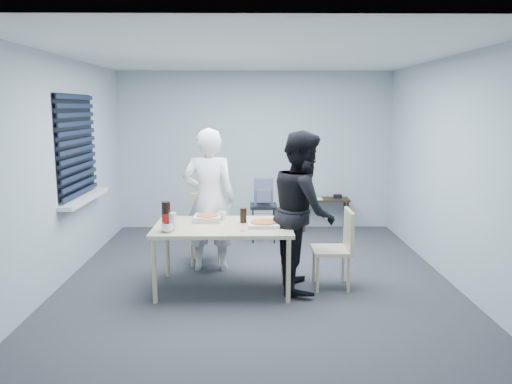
{
  "coord_description": "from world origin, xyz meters",
  "views": [
    {
      "loc": [
        -0.08,
        -5.79,
        2.02
      ],
      "look_at": [
        -0.01,
        0.1,
        1.01
      ],
      "focal_mm": 35.0,
      "sensor_mm": 36.0,
      "label": 1
    }
  ],
  "objects_px": {
    "person_black": "(303,211)",
    "mug_a": "(167,228)",
    "chair_far": "(207,223)",
    "chair_right": "(339,243)",
    "soda_bottle": "(166,217)",
    "side_table": "(325,203)",
    "mug_b": "(223,215)",
    "dining_table": "(223,230)",
    "person_white": "(209,200)",
    "stool": "(263,212)",
    "backpack": "(264,192)"
  },
  "relations": [
    {
      "from": "person_white",
      "to": "soda_bottle",
      "type": "relative_size",
      "value": 5.77
    },
    {
      "from": "stool",
      "to": "person_white",
      "type": "bearing_deg",
      "value": -117.54
    },
    {
      "from": "side_table",
      "to": "stool",
      "type": "xyz_separation_m",
      "value": [
        -1.03,
        -0.67,
        0.0
      ]
    },
    {
      "from": "mug_b",
      "to": "chair_right",
      "type": "bearing_deg",
      "value": -11.01
    },
    {
      "from": "backpack",
      "to": "person_black",
      "type": "bearing_deg",
      "value": -58.77
    },
    {
      "from": "stool",
      "to": "mug_a",
      "type": "height_order",
      "value": "mug_a"
    },
    {
      "from": "soda_bottle",
      "to": "mug_b",
      "type": "bearing_deg",
      "value": 42.85
    },
    {
      "from": "backpack",
      "to": "dining_table",
      "type": "bearing_deg",
      "value": -83.48
    },
    {
      "from": "person_white",
      "to": "backpack",
      "type": "xyz_separation_m",
      "value": [
        0.71,
        1.34,
        -0.13
      ]
    },
    {
      "from": "chair_far",
      "to": "stool",
      "type": "distance_m",
      "value": 1.26
    },
    {
      "from": "stool",
      "to": "backpack",
      "type": "height_order",
      "value": "backpack"
    },
    {
      "from": "person_black",
      "to": "soda_bottle",
      "type": "distance_m",
      "value": 1.49
    },
    {
      "from": "chair_right",
      "to": "mug_a",
      "type": "bearing_deg",
      "value": -169.56
    },
    {
      "from": "stool",
      "to": "mug_a",
      "type": "bearing_deg",
      "value": -114.37
    },
    {
      "from": "person_white",
      "to": "mug_a",
      "type": "relative_size",
      "value": 14.39
    },
    {
      "from": "person_black",
      "to": "dining_table",
      "type": "bearing_deg",
      "value": 92.19
    },
    {
      "from": "person_black",
      "to": "soda_bottle",
      "type": "xyz_separation_m",
      "value": [
        -1.47,
        -0.27,
        -0.0
      ]
    },
    {
      "from": "chair_right",
      "to": "mug_b",
      "type": "xyz_separation_m",
      "value": [
        -1.31,
        0.26,
        0.27
      ]
    },
    {
      "from": "soda_bottle",
      "to": "stool",
      "type": "bearing_deg",
      "value": 64.51
    },
    {
      "from": "person_white",
      "to": "mug_a",
      "type": "distance_m",
      "value": 1.06
    },
    {
      "from": "person_black",
      "to": "mug_a",
      "type": "relative_size",
      "value": 14.39
    },
    {
      "from": "chair_right",
      "to": "side_table",
      "type": "xyz_separation_m",
      "value": [
        0.24,
        2.68,
        -0.06
      ]
    },
    {
      "from": "chair_right",
      "to": "mug_a",
      "type": "height_order",
      "value": "chair_right"
    },
    {
      "from": "side_table",
      "to": "mug_b",
      "type": "bearing_deg",
      "value": -122.63
    },
    {
      "from": "person_white",
      "to": "stool",
      "type": "bearing_deg",
      "value": -117.54
    },
    {
      "from": "mug_a",
      "to": "stool",
      "type": "bearing_deg",
      "value": 65.63
    },
    {
      "from": "mug_b",
      "to": "person_white",
      "type": "bearing_deg",
      "value": 115.25
    },
    {
      "from": "dining_table",
      "to": "person_white",
      "type": "relative_size",
      "value": 0.85
    },
    {
      "from": "chair_right",
      "to": "side_table",
      "type": "bearing_deg",
      "value": 84.98
    },
    {
      "from": "chair_far",
      "to": "person_black",
      "type": "relative_size",
      "value": 0.5
    },
    {
      "from": "chair_far",
      "to": "chair_right",
      "type": "xyz_separation_m",
      "value": [
        1.57,
        -1.01,
        0.0
      ]
    },
    {
      "from": "chair_right",
      "to": "person_black",
      "type": "distance_m",
      "value": 0.56
    },
    {
      "from": "person_black",
      "to": "backpack",
      "type": "distance_m",
      "value": 2.03
    },
    {
      "from": "chair_far",
      "to": "chair_right",
      "type": "height_order",
      "value": "same"
    },
    {
      "from": "person_white",
      "to": "person_black",
      "type": "distance_m",
      "value": 1.27
    },
    {
      "from": "mug_b",
      "to": "stool",
      "type": "bearing_deg",
      "value": 73.45
    },
    {
      "from": "chair_far",
      "to": "backpack",
      "type": "distance_m",
      "value": 1.27
    },
    {
      "from": "chair_far",
      "to": "side_table",
      "type": "relative_size",
      "value": 1.12
    },
    {
      "from": "chair_right",
      "to": "backpack",
      "type": "height_order",
      "value": "backpack"
    },
    {
      "from": "stool",
      "to": "backpack",
      "type": "distance_m",
      "value": 0.31
    },
    {
      "from": "mug_a",
      "to": "soda_bottle",
      "type": "height_order",
      "value": "soda_bottle"
    },
    {
      "from": "dining_table",
      "to": "chair_right",
      "type": "bearing_deg",
      "value": 1.5
    },
    {
      "from": "person_black",
      "to": "mug_b",
      "type": "xyz_separation_m",
      "value": [
        -0.9,
        0.26,
        -0.11
      ]
    },
    {
      "from": "side_table",
      "to": "backpack",
      "type": "bearing_deg",
      "value": -146.45
    },
    {
      "from": "dining_table",
      "to": "person_white",
      "type": "height_order",
      "value": "person_white"
    },
    {
      "from": "dining_table",
      "to": "side_table",
      "type": "distance_m",
      "value": 3.12
    },
    {
      "from": "person_white",
      "to": "soda_bottle",
      "type": "distance_m",
      "value": 0.99
    },
    {
      "from": "side_table",
      "to": "backpack",
      "type": "relative_size",
      "value": 1.96
    },
    {
      "from": "chair_right",
      "to": "person_white",
      "type": "xyz_separation_m",
      "value": [
        -1.5,
        0.65,
        0.37
      ]
    },
    {
      "from": "dining_table",
      "to": "person_black",
      "type": "xyz_separation_m",
      "value": [
        0.88,
        0.03,
        0.21
      ]
    }
  ]
}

